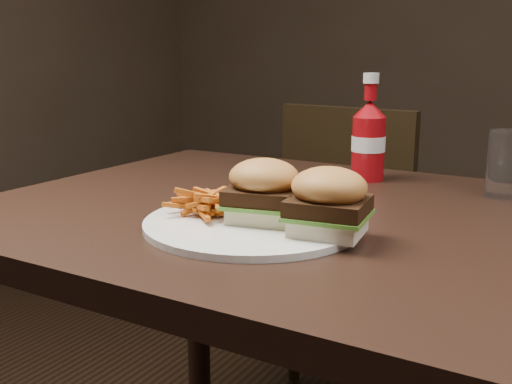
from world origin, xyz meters
The scene contains 8 objects.
dining_table centered at (0.00, 0.00, 0.73)m, with size 1.20×0.80×0.04m, color black.
chair_far centered at (-0.22, 0.79, 0.43)m, with size 0.40×0.40×0.04m, color black.
plate centered at (-0.09, -0.13, 0.76)m, with size 0.32×0.32×0.01m, color white.
sandwich_half_a centered at (-0.08, -0.12, 0.77)m, with size 0.09×0.09×0.02m, color beige.
sandwich_half_b centered at (0.03, -0.14, 0.77)m, with size 0.09×0.09×0.02m, color beige.
fries_pile centered at (-0.17, -0.13, 0.78)m, with size 0.09×0.09×0.04m, color #B92E06, non-canonical shape.
ketchup_bottle centered at (-0.06, 0.27, 0.81)m, with size 0.07×0.07×0.13m, color #990A10.
tumbler centered at (0.20, 0.26, 0.81)m, with size 0.08×0.08×0.12m, color white.
Camera 1 is at (0.34, -0.85, 1.00)m, focal length 42.00 mm.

